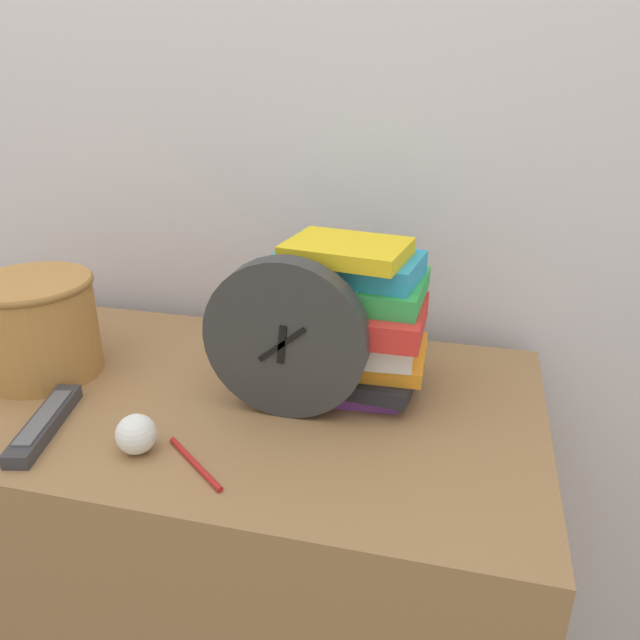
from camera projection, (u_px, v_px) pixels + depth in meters
name	position (u px, v px, depth m)	size (l,w,h in m)	color
wall_back	(233.00, 93.00, 1.13)	(6.00, 0.04, 2.40)	silver
desk	(189.00, 570.00, 1.15)	(1.16, 0.55, 0.78)	olive
desk_clock	(285.00, 339.00, 0.88)	(0.24, 0.04, 0.24)	#333333
book_stack	(347.00, 318.00, 0.96)	(0.25, 0.20, 0.24)	#7A3899
basket	(37.00, 324.00, 1.01)	(0.20, 0.20, 0.16)	#B27A3D
tv_remote	(45.00, 423.00, 0.88)	(0.08, 0.19, 0.02)	#333338
crumpled_paper_ball	(136.00, 434.00, 0.83)	(0.05, 0.05, 0.05)	white
pen	(195.00, 463.00, 0.81)	(0.11, 0.09, 0.01)	#B21E1E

